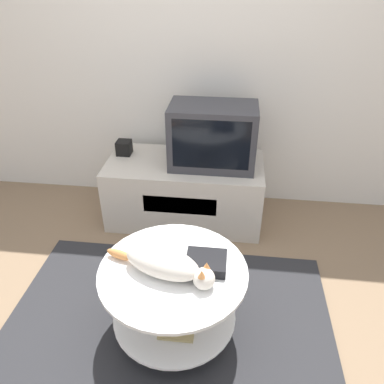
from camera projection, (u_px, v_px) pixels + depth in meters
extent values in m
plane|color=#7F664C|center=(165.00, 339.00, 2.08)|extent=(12.00, 12.00, 0.00)
cube|color=silver|center=(197.00, 39.00, 2.69)|extent=(8.00, 0.05, 2.60)
cube|color=#28282B|center=(165.00, 338.00, 2.07)|extent=(1.86, 1.46, 0.02)
cube|color=beige|center=(185.00, 190.00, 2.94)|extent=(1.18, 0.58, 0.49)
cube|color=#B7AD9E|center=(180.00, 205.00, 2.67)|extent=(0.53, 0.01, 0.14)
cube|color=#333338|center=(213.00, 136.00, 2.67)|extent=(0.61, 0.36, 0.45)
cube|color=black|center=(211.00, 145.00, 2.51)|extent=(0.53, 0.01, 0.35)
cube|color=black|center=(124.00, 148.00, 2.90)|extent=(0.11, 0.11, 0.11)
cylinder|color=#B2B2B7|center=(175.00, 329.00, 2.10)|extent=(0.32, 0.32, 0.01)
cylinder|color=#B7B7BC|center=(174.00, 303.00, 1.99)|extent=(0.04, 0.04, 0.44)
cylinder|color=white|center=(175.00, 314.00, 2.04)|extent=(0.66, 0.66, 0.01)
cylinder|color=white|center=(173.00, 271.00, 1.87)|extent=(0.75, 0.75, 0.02)
cube|color=beige|center=(171.00, 292.00, 2.14)|extent=(0.19, 0.15, 0.03)
cube|color=tan|center=(177.00, 331.00, 1.93)|extent=(0.18, 0.11, 0.01)
cube|color=black|center=(206.00, 262.00, 1.87)|extent=(0.20, 0.17, 0.05)
ellipsoid|color=silver|center=(161.00, 262.00, 1.81)|extent=(0.42, 0.28, 0.14)
sphere|color=silver|center=(204.00, 279.00, 1.74)|extent=(0.11, 0.11, 0.11)
cone|color=#D18447|center=(207.00, 266.00, 1.73)|extent=(0.04, 0.04, 0.04)
cone|color=#D18447|center=(202.00, 274.00, 1.69)|extent=(0.04, 0.04, 0.04)
ellipsoid|color=#D18447|center=(120.00, 254.00, 1.91)|extent=(0.16, 0.08, 0.05)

